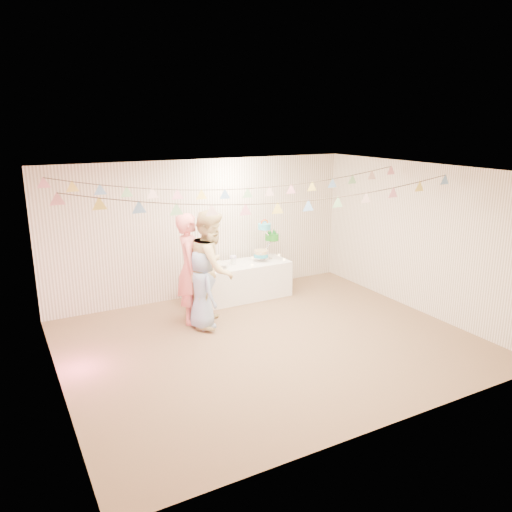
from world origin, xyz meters
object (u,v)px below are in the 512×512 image
person_adult_b (212,268)px  person_child (202,289)px  person_adult_a (190,268)px  table (242,281)px  cake_stand (266,237)px

person_adult_b → person_child: 0.38m
person_adult_a → table: bearing=-41.5°
table → person_child: (-1.20, -0.95, 0.32)m
cake_stand → person_child: (-1.75, -1.00, -0.47)m
person_adult_b → person_child: size_ratio=1.47×
person_adult_a → person_adult_b: person_adult_b is taller
person_adult_b → person_child: bearing=142.3°
cake_stand → person_adult_a: bearing=-159.9°
table → person_adult_a: person_adult_a is taller
table → cake_stand: 0.96m
cake_stand → person_adult_b: bearing=-149.1°
table → person_adult_b: person_adult_b is taller
table → cake_stand: bearing=5.2°
person_adult_a → person_adult_b: size_ratio=0.96×
table → person_adult_a: bearing=-154.1°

